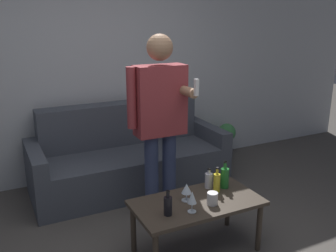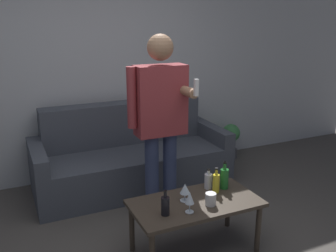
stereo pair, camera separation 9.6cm
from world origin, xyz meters
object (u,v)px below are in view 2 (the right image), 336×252
at_px(couch, 131,158).
at_px(bottle_orange, 165,205).
at_px(coffee_table, 195,207).
at_px(person_standing_front, 160,115).

relative_size(couch, bottle_orange, 10.90).
bearing_deg(coffee_table, person_standing_front, 92.67).
relative_size(coffee_table, person_standing_front, 0.60).
bearing_deg(person_standing_front, bottle_orange, -110.80).
height_order(coffee_table, person_standing_front, person_standing_front).
distance_m(coffee_table, bottle_orange, 0.34).
height_order(coffee_table, bottle_orange, bottle_orange).
bearing_deg(person_standing_front, couch, 91.10).
bearing_deg(bottle_orange, coffee_table, 16.63).
distance_m(bottle_orange, person_standing_front, 0.91).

